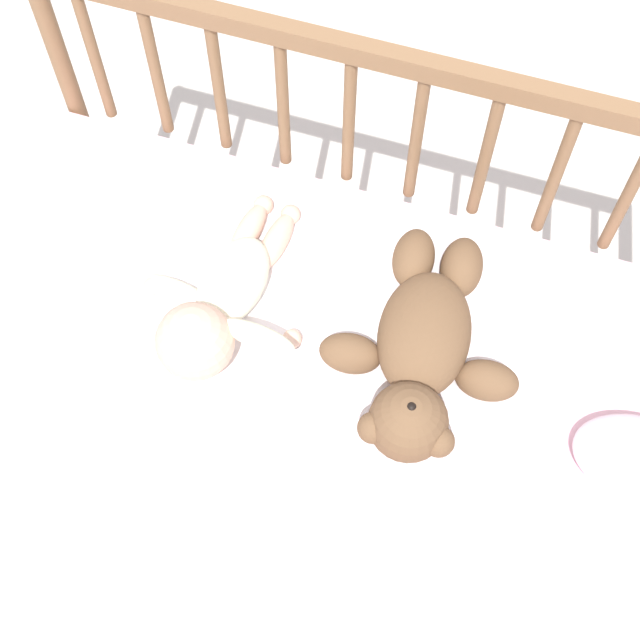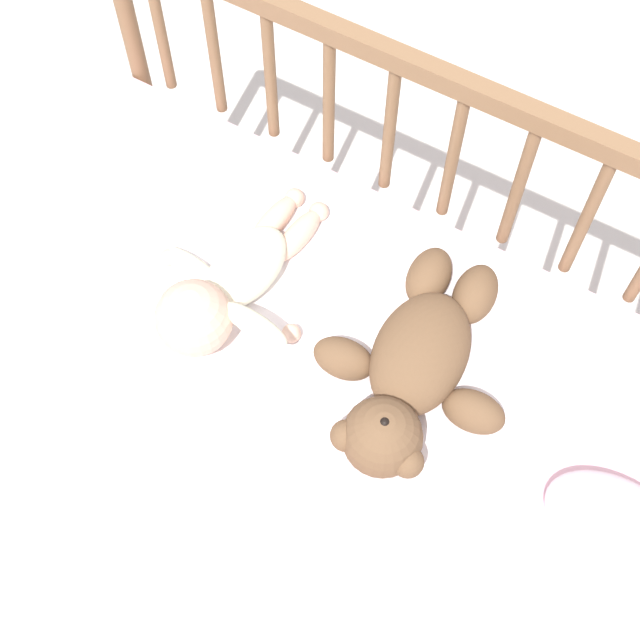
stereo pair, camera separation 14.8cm
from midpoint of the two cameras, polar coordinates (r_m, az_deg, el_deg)
ground_plane at (r=2.02m, az=-2.24°, el=-8.67°), size 12.00×12.00×0.00m
crib_mattress at (r=1.77m, az=-2.54°, el=-5.71°), size 1.30×0.67×0.54m
crib_rail at (r=1.63m, az=1.27°, el=10.40°), size 1.30×0.04×0.88m
blanket at (r=1.54m, az=-2.17°, el=-0.27°), size 0.86×0.53×0.01m
teddy_bear at (r=1.46m, az=3.64°, el=-2.26°), size 0.34×0.45×0.13m
baby at (r=1.52m, az=-9.25°, el=0.76°), size 0.32×0.41×0.13m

